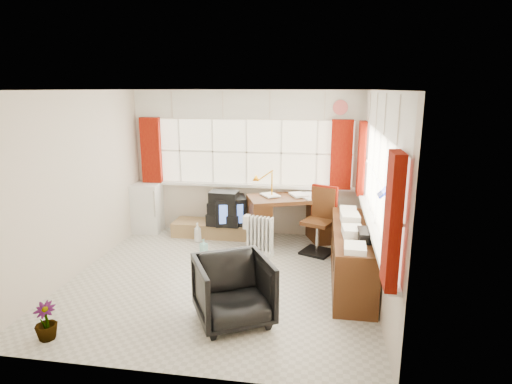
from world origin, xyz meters
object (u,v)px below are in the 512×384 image
at_px(task_chair, 321,217).
at_px(radiator, 260,240).
at_px(office_chair, 233,290).
at_px(credenza, 352,254).
at_px(mini_fridge, 147,207).
at_px(desk, 290,217).
at_px(tv_bench, 214,229).
at_px(crt_tv, 230,210).
at_px(desk_lamp, 272,178).

height_order(task_chair, radiator, task_chair).
distance_m(office_chair, credenza, 1.80).
bearing_deg(task_chair, office_chair, -111.92).
height_order(office_chair, credenza, credenza).
bearing_deg(mini_fridge, office_chair, -52.01).
relative_size(desk, radiator, 2.44).
bearing_deg(credenza, radiator, 150.84).
xyz_separation_m(desk, tv_bench, (-1.35, 0.11, -0.31)).
bearing_deg(credenza, desk, 123.45).
relative_size(task_chair, crt_tv, 1.66).
xyz_separation_m(radiator, mini_fridge, (-2.19, 0.85, 0.19)).
xyz_separation_m(office_chair, mini_fridge, (-2.19, 2.81, 0.07)).
bearing_deg(radiator, office_chair, -89.97).
distance_m(desk, crt_tv, 1.04).
height_order(desk, crt_tv, desk).
bearing_deg(desk_lamp, mini_fridge, 173.62).
height_order(task_chair, mini_fridge, task_chair).
bearing_deg(radiator, credenza, -29.16).
xyz_separation_m(desk, mini_fridge, (-2.60, 0.19, 0.00)).
height_order(desk_lamp, credenza, desk_lamp).
bearing_deg(tv_bench, mini_fridge, 176.35).
bearing_deg(credenza, crt_tv, 143.04).
bearing_deg(mini_fridge, radiator, -21.28).
xyz_separation_m(task_chair, tv_bench, (-1.86, 0.45, -0.43)).
height_order(task_chair, office_chair, task_chair).
height_order(desk_lamp, radiator, desk_lamp).
xyz_separation_m(desk, crt_tv, (-1.04, 0.07, 0.05)).
distance_m(office_chair, radiator, 1.96).
bearing_deg(tv_bench, office_chair, -70.94).
bearing_deg(mini_fridge, task_chair, -9.65).
bearing_deg(credenza, task_chair, 111.40).
xyz_separation_m(task_chair, credenza, (0.42, -1.07, -0.17)).
bearing_deg(radiator, desk_lamp, 79.99).
distance_m(desk, desk_lamp, 0.73).
height_order(task_chair, crt_tv, task_chair).
distance_m(desk, office_chair, 2.65).
relative_size(credenza, mini_fridge, 2.28).
height_order(radiator, tv_bench, radiator).
height_order(desk, tv_bench, desk).
relative_size(desk_lamp, radiator, 0.72).
distance_m(desk, mini_fridge, 2.60).
bearing_deg(office_chair, desk_lamp, 59.78).
relative_size(tv_bench, mini_fridge, 1.59).
xyz_separation_m(task_chair, office_chair, (-0.92, -2.28, -0.19)).
bearing_deg(crt_tv, radiator, -49.38).
relative_size(credenza, crt_tv, 3.15).
height_order(credenza, mini_fridge, mini_fridge).
distance_m(credenza, mini_fridge, 3.87).
xyz_separation_m(desk_lamp, radiator, (-0.11, -0.60, -0.84)).
bearing_deg(office_chair, task_chair, 40.20).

